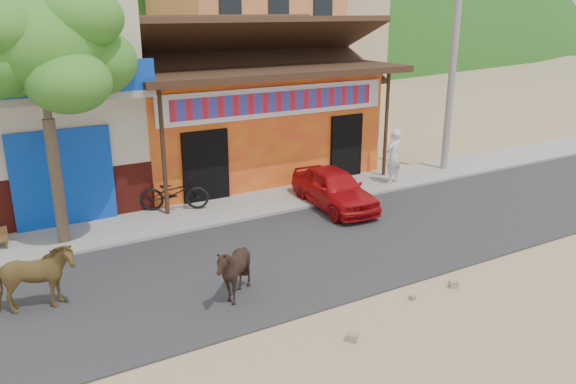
# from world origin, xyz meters

# --- Properties ---
(ground) EXTENTS (120.00, 120.00, 0.00)m
(ground) POSITION_xyz_m (0.00, 0.00, 0.00)
(ground) COLOR #9E825B
(ground) RESTS_ON ground
(road) EXTENTS (60.00, 5.00, 0.04)m
(road) POSITION_xyz_m (0.00, 2.50, 0.02)
(road) COLOR #28282B
(road) RESTS_ON ground
(sidewalk) EXTENTS (60.00, 2.00, 0.12)m
(sidewalk) POSITION_xyz_m (0.00, 6.00, 0.06)
(sidewalk) COLOR gray
(sidewalk) RESTS_ON ground
(dance_club) EXTENTS (8.00, 6.00, 3.60)m
(dance_club) POSITION_xyz_m (2.00, 10.00, 1.80)
(dance_club) COLOR orange
(dance_club) RESTS_ON ground
(apartment_front) EXTENTS (9.00, 9.00, 12.00)m
(apartment_front) POSITION_xyz_m (9.00, 24.00, 6.00)
(apartment_front) COLOR #CC723F
(apartment_front) RESTS_ON ground
(apartment_rear) EXTENTS (8.00, 8.00, 10.00)m
(apartment_rear) POSITION_xyz_m (18.00, 30.00, 5.00)
(apartment_rear) COLOR tan
(apartment_rear) RESTS_ON ground
(tree) EXTENTS (3.00, 3.00, 6.00)m
(tree) POSITION_xyz_m (-4.60, 5.80, 3.12)
(tree) COLOR #2D721E
(tree) RESTS_ON sidewalk
(utility_pole) EXTENTS (0.24, 0.24, 8.00)m
(utility_pole) POSITION_xyz_m (8.20, 6.00, 4.12)
(utility_pole) COLOR gray
(utility_pole) RESTS_ON sidewalk
(cow_tan) EXTENTS (1.61, 0.87, 1.30)m
(cow_tan) POSITION_xyz_m (-5.60, 2.70, 0.69)
(cow_tan) COLOR olive
(cow_tan) RESTS_ON road
(cow_dark) EXTENTS (1.13, 1.01, 1.22)m
(cow_dark) POSITION_xyz_m (-2.16, 1.21, 0.65)
(cow_dark) COLOR black
(cow_dark) RESTS_ON road
(red_car) EXTENTS (1.61, 3.46, 1.15)m
(red_car) POSITION_xyz_m (2.62, 4.75, 0.61)
(red_car) COLOR #B10C11
(red_car) RESTS_ON road
(scooter) EXTENTS (2.00, 1.34, 0.99)m
(scooter) POSITION_xyz_m (-1.50, 6.61, 0.62)
(scooter) COLOR black
(scooter) RESTS_ON sidewalk
(pedestrian) EXTENTS (0.74, 0.61, 1.76)m
(pedestrian) POSITION_xyz_m (5.47, 5.57, 1.00)
(pedestrian) COLOR white
(pedestrian) RESTS_ON sidewalk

